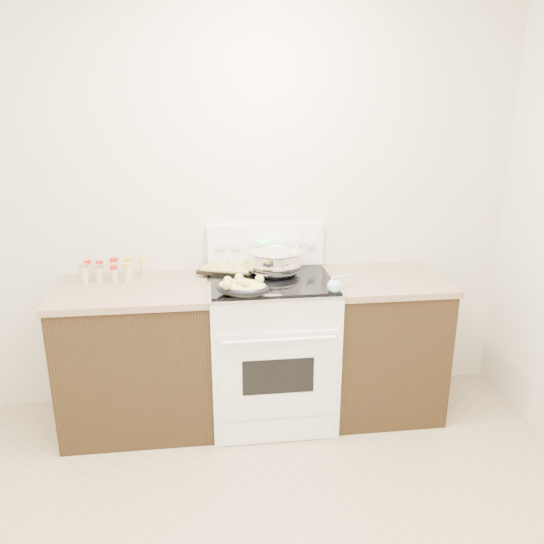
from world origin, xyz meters
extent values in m
cube|color=beige|center=(0.00, 1.77, 1.35)|extent=(4.00, 0.05, 2.70)
cube|color=black|center=(-0.48, 1.43, 0.44)|extent=(0.90, 0.64, 0.88)
cube|color=brown|center=(-0.48, 1.43, 0.90)|extent=(0.93, 0.67, 0.04)
cube|color=black|center=(1.08, 1.43, 0.44)|extent=(0.70, 0.64, 0.88)
cube|color=brown|center=(1.08, 1.43, 0.90)|extent=(0.73, 0.67, 0.04)
cube|color=white|center=(0.35, 1.42, 0.46)|extent=(0.76, 0.66, 0.92)
cube|color=white|center=(0.35, 1.08, 0.45)|extent=(0.70, 0.01, 0.55)
cube|color=black|center=(0.35, 1.08, 0.46)|extent=(0.42, 0.01, 0.22)
cylinder|color=white|center=(0.35, 1.04, 0.70)|extent=(0.65, 0.02, 0.02)
cube|color=white|center=(0.35, 1.09, 0.08)|extent=(0.70, 0.01, 0.14)
cube|color=silver|center=(0.35, 1.42, 0.93)|extent=(0.78, 0.68, 0.01)
cube|color=black|center=(0.35, 1.42, 0.94)|extent=(0.74, 0.64, 0.01)
cube|color=white|center=(0.35, 1.72, 1.08)|extent=(0.76, 0.07, 0.28)
cylinder|color=white|center=(0.05, 1.67, 1.10)|extent=(0.06, 0.02, 0.06)
cylinder|color=white|center=(0.15, 1.67, 1.10)|extent=(0.06, 0.02, 0.06)
cylinder|color=white|center=(0.55, 1.67, 1.10)|extent=(0.06, 0.02, 0.06)
cylinder|color=white|center=(0.65, 1.67, 1.10)|extent=(0.06, 0.02, 0.06)
cube|color=#19E533|center=(0.35, 1.67, 1.10)|extent=(0.09, 0.00, 0.04)
cube|color=silver|center=(0.27, 1.67, 1.10)|extent=(0.05, 0.00, 0.05)
cube|color=silver|center=(0.43, 1.67, 1.10)|extent=(0.05, 0.00, 0.05)
ellipsoid|color=silver|center=(0.39, 1.50, 1.01)|extent=(0.34, 0.34, 0.20)
cylinder|color=silver|center=(0.39, 1.50, 0.95)|extent=(0.19, 0.19, 0.01)
torus|color=silver|center=(0.39, 1.50, 1.09)|extent=(0.35, 0.35, 0.02)
cylinder|color=silver|center=(0.39, 1.50, 1.03)|extent=(0.32, 0.32, 0.11)
cylinder|color=brown|center=(0.39, 1.50, 1.08)|extent=(0.30, 0.30, 0.00)
cube|color=beige|center=(0.45, 1.43, 1.09)|extent=(0.03, 0.03, 0.02)
cube|color=beige|center=(0.29, 1.53, 1.09)|extent=(0.04, 0.04, 0.03)
cube|color=beige|center=(0.30, 1.44, 1.09)|extent=(0.04, 0.04, 0.03)
cube|color=beige|center=(0.51, 1.53, 1.09)|extent=(0.03, 0.03, 0.02)
cube|color=beige|center=(0.45, 1.55, 1.09)|extent=(0.03, 0.03, 0.02)
cube|color=beige|center=(0.41, 1.51, 1.09)|extent=(0.03, 0.03, 0.02)
cube|color=beige|center=(0.34, 1.61, 1.09)|extent=(0.03, 0.03, 0.02)
cube|color=beige|center=(0.40, 1.60, 1.09)|extent=(0.03, 0.03, 0.02)
cube|color=beige|center=(0.45, 1.42, 1.09)|extent=(0.04, 0.04, 0.03)
cube|color=beige|center=(0.51, 1.48, 1.09)|extent=(0.03, 0.03, 0.02)
cube|color=beige|center=(0.27, 1.55, 1.09)|extent=(0.03, 0.03, 0.02)
cube|color=beige|center=(0.48, 1.44, 1.09)|extent=(0.03, 0.03, 0.02)
cube|color=beige|center=(0.28, 1.54, 1.09)|extent=(0.03, 0.03, 0.02)
cube|color=beige|center=(0.42, 1.53, 1.09)|extent=(0.04, 0.04, 0.03)
cube|color=beige|center=(0.44, 1.55, 1.09)|extent=(0.04, 0.04, 0.03)
cube|color=beige|center=(0.49, 1.45, 1.09)|extent=(0.04, 0.04, 0.03)
ellipsoid|color=black|center=(0.15, 1.14, 0.98)|extent=(0.36, 0.31, 0.08)
ellipsoid|color=tan|center=(0.15, 1.14, 1.00)|extent=(0.33, 0.28, 0.06)
sphere|color=tan|center=(0.14, 1.12, 1.03)|extent=(0.04, 0.04, 0.04)
sphere|color=tan|center=(0.25, 1.16, 1.03)|extent=(0.05, 0.05, 0.05)
sphere|color=tan|center=(0.14, 1.19, 1.03)|extent=(0.05, 0.05, 0.05)
sphere|color=tan|center=(0.17, 1.09, 1.03)|extent=(0.05, 0.05, 0.05)
sphere|color=tan|center=(0.14, 1.11, 1.03)|extent=(0.04, 0.04, 0.04)
sphere|color=tan|center=(0.07, 1.14, 1.03)|extent=(0.05, 0.05, 0.05)
sphere|color=tan|center=(0.06, 1.09, 1.03)|extent=(0.04, 0.04, 0.04)
sphere|color=tan|center=(0.07, 1.08, 1.03)|extent=(0.05, 0.05, 0.05)
cube|color=black|center=(0.10, 1.61, 0.95)|extent=(0.41, 0.35, 0.02)
cube|color=tan|center=(0.10, 1.61, 0.97)|extent=(0.37, 0.31, 0.02)
sphere|color=tan|center=(0.12, 1.57, 0.98)|extent=(0.03, 0.03, 0.03)
sphere|color=tan|center=(0.04, 1.57, 0.98)|extent=(0.04, 0.04, 0.04)
sphere|color=tan|center=(0.22, 1.68, 0.98)|extent=(0.04, 0.04, 0.04)
sphere|color=tan|center=(-0.02, 1.60, 0.98)|extent=(0.04, 0.04, 0.04)
sphere|color=tan|center=(-0.01, 1.69, 0.98)|extent=(0.03, 0.03, 0.03)
sphere|color=tan|center=(0.21, 1.67, 0.98)|extent=(0.04, 0.04, 0.04)
sphere|color=tan|center=(0.10, 1.69, 0.98)|extent=(0.04, 0.04, 0.04)
sphere|color=tan|center=(0.19, 1.63, 0.98)|extent=(0.03, 0.03, 0.03)
sphere|color=tan|center=(0.04, 1.64, 0.98)|extent=(0.04, 0.04, 0.04)
sphere|color=tan|center=(0.01, 1.66, 0.98)|extent=(0.04, 0.04, 0.04)
cylinder|color=tan|center=(0.24, 1.32, 0.95)|extent=(0.15, 0.22, 0.01)
sphere|color=tan|center=(0.17, 1.23, 0.96)|extent=(0.04, 0.04, 0.04)
sphere|color=#9FD2ED|center=(0.68, 1.14, 0.98)|extent=(0.08, 0.08, 0.08)
cylinder|color=#9FD2ED|center=(0.75, 1.22, 1.00)|extent=(0.19, 0.21, 0.07)
cylinder|color=#BFB28C|center=(-0.77, 1.63, 0.97)|extent=(0.04, 0.04, 0.10)
cylinder|color=#B21414|center=(-0.77, 1.63, 1.03)|extent=(0.04, 0.04, 0.02)
cylinder|color=#BFB28C|center=(-0.70, 1.63, 0.97)|extent=(0.04, 0.04, 0.09)
cylinder|color=#B21414|center=(-0.70, 1.63, 1.02)|extent=(0.04, 0.04, 0.02)
cylinder|color=#BFB28C|center=(-0.61, 1.62, 0.98)|extent=(0.05, 0.05, 0.11)
cylinder|color=#B21414|center=(-0.61, 1.62, 1.04)|extent=(0.05, 0.05, 0.02)
cylinder|color=#BFB28C|center=(-0.53, 1.63, 0.98)|extent=(0.04, 0.04, 0.11)
cylinder|color=gold|center=(-0.53, 1.63, 1.04)|extent=(0.04, 0.04, 0.02)
cylinder|color=#BFB28C|center=(-0.44, 1.63, 0.97)|extent=(0.04, 0.04, 0.11)
cylinder|color=gold|center=(-0.44, 1.63, 1.04)|extent=(0.04, 0.04, 0.02)
cylinder|color=#BFB28C|center=(-0.78, 1.54, 0.97)|extent=(0.05, 0.05, 0.10)
cylinder|color=#B2B2B7|center=(-0.78, 1.54, 1.03)|extent=(0.05, 0.05, 0.02)
cylinder|color=#BFB28C|center=(-0.70, 1.55, 0.97)|extent=(0.04, 0.04, 0.10)
cylinder|color=#B2B2B7|center=(-0.70, 1.55, 1.02)|extent=(0.04, 0.04, 0.02)
cylinder|color=#BFB28C|center=(-0.60, 1.53, 0.96)|extent=(0.04, 0.04, 0.09)
cylinder|color=#B21414|center=(-0.60, 1.53, 1.02)|extent=(0.05, 0.05, 0.02)
cylinder|color=#BFB28C|center=(-0.52, 1.53, 0.97)|extent=(0.05, 0.05, 0.10)
cylinder|color=gold|center=(-0.52, 1.53, 1.03)|extent=(0.05, 0.05, 0.02)
camera|label=1|loc=(-0.03, -1.65, 1.95)|focal=35.00mm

